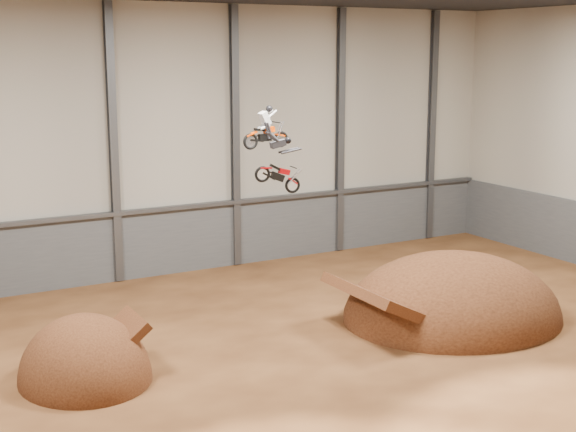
% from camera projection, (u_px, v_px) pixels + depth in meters
% --- Properties ---
extents(floor, '(40.00, 40.00, 0.00)m').
position_uv_depth(floor, '(326.00, 366.00, 29.98)').
color(floor, '#462612').
rests_on(floor, ground).
extents(back_wall, '(40.00, 0.10, 14.00)m').
position_uv_depth(back_wall, '(175.00, 141.00, 41.42)').
color(back_wall, '#AFA89B').
rests_on(back_wall, ground).
extents(lower_band_back, '(39.80, 0.18, 3.50)m').
position_uv_depth(lower_band_back, '(179.00, 240.00, 42.39)').
color(lower_band_back, '#515459').
rests_on(lower_band_back, ground).
extents(steel_rail, '(39.80, 0.35, 0.20)m').
position_uv_depth(steel_rail, '(179.00, 207.00, 41.90)').
color(steel_rail, '#47494F').
rests_on(steel_rail, lower_band_back).
extents(steel_column_2, '(0.40, 0.36, 13.90)m').
position_uv_depth(steel_column_2, '(113.00, 145.00, 39.66)').
color(steel_column_2, '#47494F').
rests_on(steel_column_2, ground).
extents(steel_column_3, '(0.40, 0.36, 13.90)m').
position_uv_depth(steel_column_3, '(235.00, 138.00, 42.83)').
color(steel_column_3, '#47494F').
rests_on(steel_column_3, ground).
extents(steel_column_4, '(0.40, 0.36, 13.90)m').
position_uv_depth(steel_column_4, '(340.00, 132.00, 46.00)').
color(steel_column_4, '#47494F').
rests_on(steel_column_4, ground).
extents(steel_column_5, '(0.40, 0.36, 13.90)m').
position_uv_depth(steel_column_5, '(432.00, 127.00, 49.18)').
color(steel_column_5, '#47494F').
rests_on(steel_column_5, ground).
extents(takeoff_ramp, '(4.68, 5.40, 4.68)m').
position_uv_depth(takeoff_ramp, '(86.00, 379.00, 28.80)').
color(takeoff_ramp, '#381B0E').
rests_on(takeoff_ramp, ground).
extents(landing_ramp, '(9.97, 8.82, 5.75)m').
position_uv_depth(landing_ramp, '(452.00, 318.00, 35.44)').
color(landing_ramp, '#381B0E').
rests_on(landing_ramp, ground).
extents(fmx_rider_a, '(2.08, 0.88, 1.85)m').
position_uv_depth(fmx_rider_a, '(266.00, 125.00, 31.67)').
color(fmx_rider_a, '#EF3E00').
extents(fmx_rider_b, '(3.26, 1.12, 2.99)m').
position_uv_depth(fmx_rider_b, '(275.00, 159.00, 30.29)').
color(fmx_rider_b, '#C1040A').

